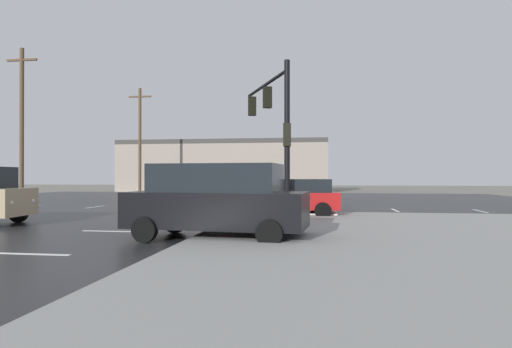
{
  "coord_description": "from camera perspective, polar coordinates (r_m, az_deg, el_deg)",
  "views": [
    {
      "loc": [
        6.34,
        -22.8,
        1.72
      ],
      "look_at": [
        1.89,
        7.33,
        1.87
      ],
      "focal_mm": 30.96,
      "sensor_mm": 36.0,
      "label": 1
    }
  ],
  "objects": [
    {
      "name": "traffic_signal_mast",
      "position": [
        18.97,
        2.38,
        7.4
      ],
      "size": [
        2.57,
        5.45,
        6.14
      ],
      "rotation": [
        0.0,
        0.0,
        1.99
      ],
      "color": "black",
      "rests_on": "sidewalk_corner"
    },
    {
      "name": "strip_building_background",
      "position": [
        50.88,
        -3.95,
        1.0
      ],
      "size": [
        23.21,
        8.0,
        5.71
      ],
      "color": "gray",
      "rests_on": "ground_plane"
    },
    {
      "name": "lane_markings",
      "position": [
        22.09,
        -5.09,
        -4.69
      ],
      "size": [
        36.15,
        36.15,
        0.01
      ],
      "color": "silver",
      "rests_on": "road_asphalt"
    },
    {
      "name": "snow_strip_curbside",
      "position": [
        18.91,
        4.32,
        -4.98
      ],
      "size": [
        4.0,
        1.6,
        0.06
      ],
      "primitive_type": "cube",
      "color": "white",
      "rests_on": "sidewalk_corner"
    },
    {
      "name": "suv_black",
      "position": [
        11.96,
        -5.06,
        -3.31
      ],
      "size": [
        4.95,
        2.47,
        2.03
      ],
      "rotation": [
        0.0,
        0.0,
        3.06
      ],
      "color": "black",
      "rests_on": "road_asphalt"
    },
    {
      "name": "utility_pole_far",
      "position": [
        33.86,
        -28.02,
        6.0
      ],
      "size": [
        2.2,
        0.28,
        10.37
      ],
      "color": "brown",
      "rests_on": "ground_plane"
    },
    {
      "name": "utility_pole_distant",
      "position": [
        43.21,
        -14.78,
        4.41
      ],
      "size": [
        2.2,
        0.28,
        10.04
      ],
      "color": "brown",
      "rests_on": "ground_plane"
    },
    {
      "name": "road_asphalt",
      "position": [
        23.72,
        -7.15,
        -4.41
      ],
      "size": [
        44.0,
        44.0,
        0.02
      ],
      "primitive_type": "cube",
      "color": "#232326",
      "rests_on": "ground_plane"
    },
    {
      "name": "sedan_red",
      "position": [
        18.56,
        4.14,
        -2.96
      ],
      "size": [
        4.68,
        2.43,
        1.58
      ],
      "rotation": [
        0.0,
        0.0,
        3.26
      ],
      "color": "#B21919",
      "rests_on": "road_asphalt"
    },
    {
      "name": "fire_hydrant",
      "position": [
        16.18,
        4.11,
        -4.48
      ],
      "size": [
        0.48,
        0.26,
        0.79
      ],
      "color": "red",
      "rests_on": "sidewalk_corner"
    },
    {
      "name": "ground_plane",
      "position": [
        23.73,
        -7.15,
        -4.44
      ],
      "size": [
        120.0,
        120.0,
        0.0
      ],
      "primitive_type": "plane",
      "color": "slate"
    }
  ]
}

